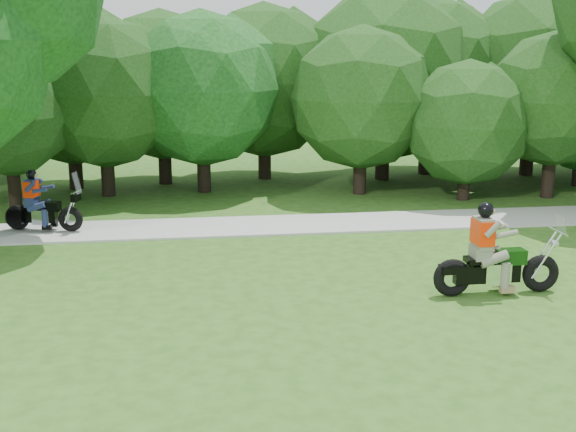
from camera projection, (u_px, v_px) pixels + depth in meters
name	position (u px, v px, depth m)	size (l,w,h in m)	color
ground	(446.00, 331.00, 12.60)	(100.00, 100.00, 0.00)	#2A5518
walkway	(347.00, 223.00, 20.31)	(60.00, 2.20, 0.06)	#A8A8A2
tree_line	(318.00, 83.00, 26.06)	(40.18, 12.07, 7.44)	black
chopper_motorcycle	(491.00, 261.00, 14.35)	(2.66, 0.71, 1.90)	black
touring_motorcycle	(38.00, 209.00, 19.20)	(2.15, 1.04, 1.66)	black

